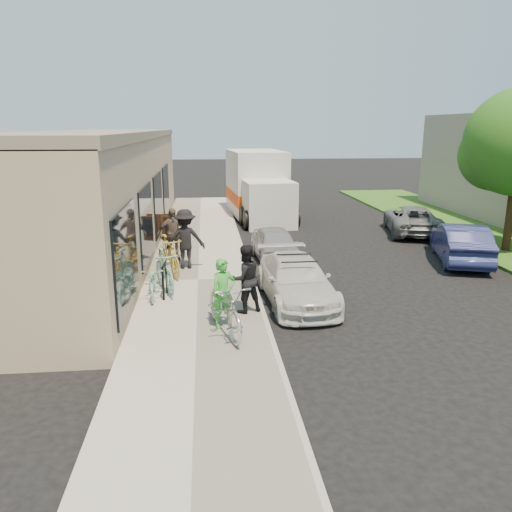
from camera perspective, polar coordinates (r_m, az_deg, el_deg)
name	(u,v)px	position (r m, az deg, el deg)	size (l,w,h in m)	color
ground	(284,321)	(11.66, 3.20, -7.45)	(120.00, 120.00, 0.00)	black
sidewalk	(198,282)	(14.33, -6.63, -2.96)	(3.00, 34.00, 0.15)	#A6A196
curb	(252,281)	(14.39, -0.44, -2.83)	(0.12, 34.00, 0.13)	#9D978F
storefront	(109,190)	(19.12, -16.50, 7.23)	(3.60, 20.00, 4.22)	tan
bike_rack	(165,277)	(12.87, -10.40, -2.35)	(0.10, 0.62, 0.87)	black
sandwich_board	(170,227)	(19.34, -9.79, 3.26)	(0.74, 0.74, 0.97)	black
sedan_white	(296,280)	(12.77, 4.57, -2.77)	(1.81, 4.01, 1.18)	silver
sedan_silver	(276,245)	(16.52, 2.27, 1.25)	(1.34, 3.32, 1.13)	#9C9CA1
moving_truck	(258,188)	(24.82, 0.24, 7.76)	(2.96, 6.73, 3.22)	silver
far_car_blue	(461,243)	(17.81, 22.34, 1.41)	(1.37, 3.94, 1.30)	#191F4D
far_car_gray	(412,220)	(21.97, 17.39, 3.99)	(1.95, 4.24, 1.18)	slate
tandem_bike	(225,307)	(10.51, -3.55, -5.83)	(0.74, 2.13, 1.12)	#BDBDC0
woman_rider	(224,293)	(10.74, -3.73, -4.25)	(0.55, 0.36, 1.51)	green
man_standing	(245,279)	(11.56, -1.29, -2.61)	(0.78, 0.61, 1.61)	black
cruiser_bike_a	(165,271)	(13.28, -10.41, -1.68)	(0.52, 1.85, 1.11)	#7CB9AA
cruiser_bike_b	(153,282)	(12.94, -11.69, -2.88)	(0.54, 1.55, 0.81)	#7CB9AA
cruiser_bike_c	(168,256)	(14.74, -9.98, 0.03)	(0.54, 1.91, 1.15)	gold
bystander_a	(185,239)	(15.31, -8.08, 1.94)	(1.18, 0.68, 1.82)	black
bystander_b	(172,234)	(16.31, -9.53, 2.47)	(1.01, 0.42, 1.72)	brown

